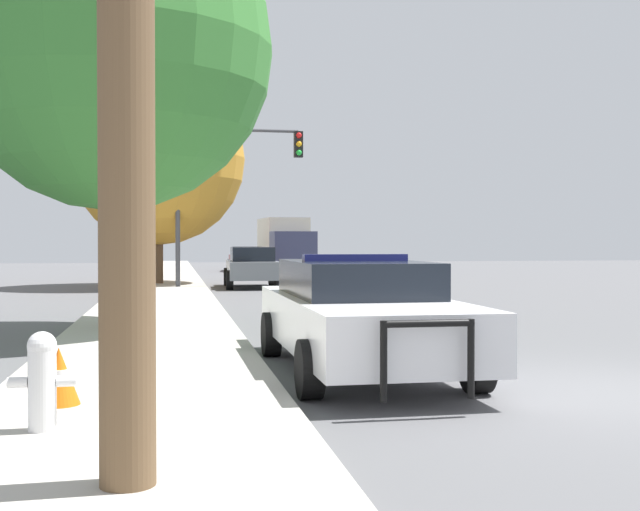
# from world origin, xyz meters

# --- Properties ---
(ground_plane) EXTENTS (110.00, 110.00, 0.00)m
(ground_plane) POSITION_xyz_m (0.00, 0.00, 0.00)
(ground_plane) COLOR #565659
(sidewalk_left) EXTENTS (3.00, 110.00, 0.13)m
(sidewalk_left) POSITION_xyz_m (-5.10, 0.00, 0.07)
(sidewalk_left) COLOR #ADA89E
(sidewalk_left) RESTS_ON ground_plane
(police_car) EXTENTS (2.13, 5.40, 1.51)m
(police_car) POSITION_xyz_m (-2.40, 1.95, 0.76)
(police_car) COLOR white
(police_car) RESTS_ON ground_plane
(fire_hydrant) EXTENTS (0.54, 0.24, 0.81)m
(fire_hydrant) POSITION_xyz_m (-5.81, -1.26, 0.56)
(fire_hydrant) COLOR white
(fire_hydrant) RESTS_ON sidewalk_left
(traffic_light) EXTENTS (4.38, 0.35, 5.52)m
(traffic_light) POSITION_xyz_m (-2.89, 19.53, 4.05)
(traffic_light) COLOR #424247
(traffic_light) RESTS_ON sidewalk_left
(car_background_midblock) EXTENTS (2.03, 4.08, 1.46)m
(car_background_midblock) POSITION_xyz_m (-1.95, 20.67, 0.77)
(car_background_midblock) COLOR slate
(car_background_midblock) RESTS_ON ground_plane
(car_background_distant) EXTENTS (2.11, 3.97, 1.38)m
(car_background_distant) POSITION_xyz_m (-0.73, 36.31, 0.72)
(car_background_distant) COLOR maroon
(car_background_distant) RESTS_ON ground_plane
(box_truck) EXTENTS (2.88, 6.89, 3.06)m
(box_truck) POSITION_xyz_m (1.93, 39.89, 1.66)
(box_truck) COLOR #333856
(box_truck) RESTS_ON ground_plane
(tree_sidewalk_near) EXTENTS (5.80, 5.80, 7.89)m
(tree_sidewalk_near) POSITION_xyz_m (-5.83, 6.72, 5.12)
(tree_sidewalk_near) COLOR brown
(tree_sidewalk_near) RESTS_ON sidewalk_left
(tree_sidewalk_mid) EXTENTS (6.35, 6.35, 7.75)m
(tree_sidewalk_mid) POSITION_xyz_m (-5.27, 21.81, 4.70)
(tree_sidewalk_mid) COLOR brown
(tree_sidewalk_mid) RESTS_ON sidewalk_left
(traffic_cone) EXTENTS (0.40, 0.40, 0.55)m
(traffic_cone) POSITION_xyz_m (-5.82, -0.21, 0.40)
(traffic_cone) COLOR orange
(traffic_cone) RESTS_ON sidewalk_left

